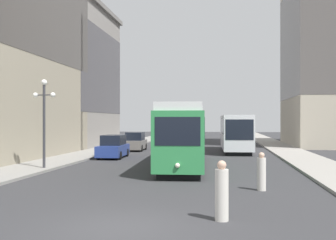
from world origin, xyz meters
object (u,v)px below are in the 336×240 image
at_px(parked_car_left_near, 113,147).
at_px(pedestrian_crossing_near, 222,193).
at_px(streetcar, 184,134).
at_px(lamp_post_left_near, 44,109).
at_px(parked_car_left_mid, 135,142).
at_px(pedestrian_crossing_far, 262,173).
at_px(transit_bus, 235,131).

xyz_separation_m(parked_car_left_near, pedestrian_crossing_near, (8.68, -19.89, -0.01)).
height_order(streetcar, lamp_post_left_near, lamp_post_left_near).
xyz_separation_m(parked_car_left_mid, pedestrian_crossing_far, (10.32, -22.55, -0.09)).
distance_m(transit_bus, pedestrian_crossing_far, 22.37).
height_order(parked_car_left_mid, pedestrian_crossing_far, parked_car_left_mid).
bearing_deg(lamp_post_left_near, transit_bus, 54.87).
distance_m(parked_car_left_near, pedestrian_crossing_near, 21.70).
xyz_separation_m(pedestrian_crossing_far, lamp_post_left_near, (-12.22, 5.66, 2.88)).
bearing_deg(parked_car_left_near, pedestrian_crossing_near, -68.74).
xyz_separation_m(streetcar, parked_car_left_near, (-6.18, 5.34, -1.26)).
xyz_separation_m(transit_bus, lamp_post_left_near, (-11.73, -16.67, 1.68)).
height_order(parked_car_left_near, pedestrian_crossing_near, parked_car_left_near).
xyz_separation_m(parked_car_left_near, parked_car_left_mid, (0.00, 8.23, -0.00)).
distance_m(transit_bus, parked_car_left_mid, 9.90).
bearing_deg(transit_bus, parked_car_left_near, -142.61).
height_order(parked_car_left_near, pedestrian_crossing_far, parked_car_left_near).
xyz_separation_m(streetcar, transit_bus, (3.65, 13.36, -0.15)).
bearing_deg(lamp_post_left_near, streetcar, 22.30).
height_order(pedestrian_crossing_near, pedestrian_crossing_far, pedestrian_crossing_near).
relative_size(transit_bus, pedestrian_crossing_near, 6.25).
relative_size(streetcar, lamp_post_left_near, 2.70).
bearing_deg(parked_car_left_mid, pedestrian_crossing_far, -67.51).
xyz_separation_m(parked_car_left_mid, pedestrian_crossing_near, (8.68, -28.12, -0.01)).
xyz_separation_m(streetcar, pedestrian_crossing_far, (4.14, -8.98, -1.35)).
bearing_deg(streetcar, lamp_post_left_near, -160.52).
relative_size(pedestrian_crossing_near, lamp_post_left_near, 0.34).
xyz_separation_m(parked_car_left_mid, lamp_post_left_near, (-1.90, -16.88, 2.79)).
bearing_deg(parked_car_left_mid, streetcar, -67.61).
bearing_deg(lamp_post_left_near, pedestrian_crossing_far, -24.87).
bearing_deg(parked_car_left_near, transit_bus, 36.91).
bearing_deg(pedestrian_crossing_near, streetcar, -72.90).
xyz_separation_m(pedestrian_crossing_near, lamp_post_left_near, (-10.58, 11.24, 2.80)).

